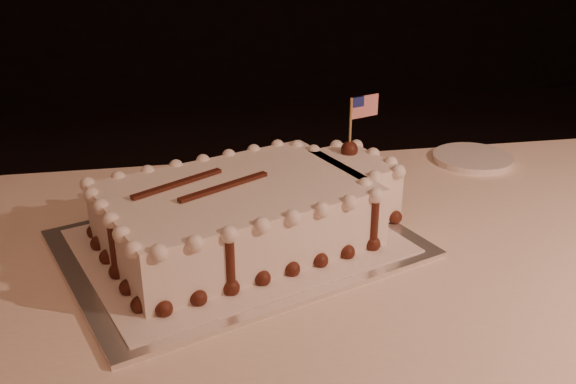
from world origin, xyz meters
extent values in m
cube|color=silver|center=(-0.11, 0.63, 0.75)|extent=(0.62, 0.54, 0.01)
cube|color=silver|center=(-0.11, 0.63, 0.76)|extent=(0.55, 0.49, 0.00)
cube|color=white|center=(-0.11, 0.63, 0.81)|extent=(0.45, 0.38, 0.09)
cube|color=white|center=(0.10, 0.71, 0.81)|extent=(0.14, 0.17, 0.09)
sphere|color=#4A1D12|center=(-0.22, 0.45, 0.77)|extent=(0.02, 0.02, 0.02)
sphere|color=#4A1D12|center=(-0.18, 0.47, 0.77)|extent=(0.02, 0.02, 0.02)
sphere|color=#4A1D12|center=(-0.13, 0.49, 0.77)|extent=(0.02, 0.02, 0.02)
sphere|color=#4A1D12|center=(-0.09, 0.50, 0.77)|extent=(0.02, 0.02, 0.02)
sphere|color=#4A1D12|center=(-0.04, 0.52, 0.77)|extent=(0.02, 0.02, 0.02)
sphere|color=#4A1D12|center=(0.00, 0.54, 0.77)|extent=(0.02, 0.02, 0.02)
sphere|color=#4A1D12|center=(0.05, 0.55, 0.77)|extent=(0.02, 0.02, 0.02)
sphere|color=#4A1D12|center=(0.09, 0.57, 0.77)|extent=(0.02, 0.02, 0.02)
sphere|color=#4A1D12|center=(0.09, 0.61, 0.77)|extent=(0.02, 0.02, 0.02)
sphere|color=#4A1D12|center=(0.11, 0.64, 0.77)|extent=(0.02, 0.02, 0.02)
sphere|color=#4A1D12|center=(0.15, 0.65, 0.77)|extent=(0.02, 0.02, 0.02)
sphere|color=#4A1D12|center=(0.15, 0.69, 0.77)|extent=(0.02, 0.02, 0.02)
sphere|color=#4A1D12|center=(0.14, 0.73, 0.77)|extent=(0.02, 0.02, 0.02)
sphere|color=#4A1D12|center=(0.12, 0.78, 0.77)|extent=(0.02, 0.02, 0.02)
sphere|color=#4A1D12|center=(0.08, 0.78, 0.77)|extent=(0.02, 0.02, 0.02)
sphere|color=#4A1D12|center=(0.04, 0.77, 0.77)|extent=(0.02, 0.02, 0.02)
sphere|color=#4A1D12|center=(0.02, 0.79, 0.77)|extent=(0.02, 0.02, 0.02)
sphere|color=#4A1D12|center=(-0.02, 0.80, 0.77)|extent=(0.02, 0.02, 0.02)
sphere|color=#4A1D12|center=(-0.06, 0.79, 0.77)|extent=(0.02, 0.02, 0.02)
sphere|color=#4A1D12|center=(-0.11, 0.77, 0.77)|extent=(0.02, 0.02, 0.02)
sphere|color=#4A1D12|center=(-0.15, 0.75, 0.77)|extent=(0.02, 0.02, 0.02)
sphere|color=#4A1D12|center=(-0.20, 0.74, 0.77)|extent=(0.02, 0.02, 0.02)
sphere|color=#4A1D12|center=(-0.24, 0.72, 0.77)|extent=(0.02, 0.02, 0.02)
sphere|color=#4A1D12|center=(-0.29, 0.70, 0.77)|extent=(0.02, 0.02, 0.02)
sphere|color=#4A1D12|center=(-0.33, 0.69, 0.77)|extent=(0.02, 0.02, 0.02)
sphere|color=#4A1D12|center=(-0.32, 0.64, 0.77)|extent=(0.02, 0.02, 0.02)
sphere|color=#4A1D12|center=(-0.30, 0.60, 0.77)|extent=(0.02, 0.02, 0.02)
sphere|color=#4A1D12|center=(-0.29, 0.56, 0.77)|extent=(0.02, 0.02, 0.02)
sphere|color=#4A1D12|center=(-0.27, 0.51, 0.77)|extent=(0.02, 0.02, 0.02)
sphere|color=#4A1D12|center=(-0.25, 0.47, 0.77)|extent=(0.02, 0.02, 0.02)
sphere|color=white|center=(-0.22, 0.45, 0.85)|extent=(0.02, 0.02, 0.02)
sphere|color=white|center=(-0.18, 0.47, 0.85)|extent=(0.02, 0.02, 0.02)
sphere|color=white|center=(-0.13, 0.49, 0.85)|extent=(0.02, 0.02, 0.02)
sphere|color=white|center=(-0.09, 0.50, 0.85)|extent=(0.02, 0.02, 0.02)
sphere|color=white|center=(-0.04, 0.52, 0.85)|extent=(0.02, 0.02, 0.02)
sphere|color=white|center=(0.00, 0.54, 0.85)|extent=(0.02, 0.02, 0.02)
sphere|color=white|center=(0.05, 0.55, 0.85)|extent=(0.02, 0.02, 0.02)
sphere|color=white|center=(0.09, 0.57, 0.85)|extent=(0.02, 0.02, 0.02)
sphere|color=white|center=(0.09, 0.61, 0.85)|extent=(0.02, 0.02, 0.02)
sphere|color=white|center=(0.11, 0.64, 0.85)|extent=(0.02, 0.02, 0.02)
sphere|color=white|center=(0.15, 0.65, 0.85)|extent=(0.02, 0.02, 0.02)
sphere|color=white|center=(0.15, 0.69, 0.85)|extent=(0.02, 0.02, 0.02)
sphere|color=white|center=(0.14, 0.73, 0.85)|extent=(0.02, 0.02, 0.02)
sphere|color=white|center=(0.12, 0.78, 0.85)|extent=(0.02, 0.02, 0.02)
sphere|color=white|center=(0.08, 0.78, 0.85)|extent=(0.02, 0.02, 0.02)
sphere|color=white|center=(0.04, 0.77, 0.85)|extent=(0.02, 0.02, 0.02)
sphere|color=white|center=(0.02, 0.79, 0.85)|extent=(0.02, 0.02, 0.02)
sphere|color=white|center=(-0.02, 0.80, 0.85)|extent=(0.02, 0.02, 0.02)
sphere|color=white|center=(-0.06, 0.79, 0.85)|extent=(0.02, 0.02, 0.02)
sphere|color=white|center=(-0.11, 0.77, 0.85)|extent=(0.02, 0.02, 0.02)
sphere|color=white|center=(-0.15, 0.75, 0.85)|extent=(0.02, 0.02, 0.02)
sphere|color=white|center=(-0.20, 0.74, 0.85)|extent=(0.02, 0.02, 0.02)
sphere|color=white|center=(-0.24, 0.72, 0.85)|extent=(0.02, 0.02, 0.02)
sphere|color=white|center=(-0.29, 0.70, 0.85)|extent=(0.02, 0.02, 0.02)
sphere|color=white|center=(-0.33, 0.69, 0.85)|extent=(0.02, 0.02, 0.02)
sphere|color=white|center=(-0.32, 0.64, 0.85)|extent=(0.02, 0.02, 0.02)
sphere|color=white|center=(-0.30, 0.60, 0.85)|extent=(0.02, 0.02, 0.02)
sphere|color=white|center=(-0.29, 0.56, 0.85)|extent=(0.02, 0.02, 0.02)
sphere|color=white|center=(-0.27, 0.51, 0.85)|extent=(0.02, 0.02, 0.02)
sphere|color=white|center=(-0.25, 0.47, 0.85)|extent=(0.02, 0.02, 0.02)
cylinder|color=#4A1D12|center=(-0.13, 0.49, 0.81)|extent=(0.01, 0.01, 0.08)
sphere|color=#4A1D12|center=(-0.13, 0.49, 0.77)|extent=(0.02, 0.02, 0.02)
cylinder|color=#4A1D12|center=(0.09, 0.57, 0.81)|extent=(0.01, 0.01, 0.08)
sphere|color=#4A1D12|center=(0.09, 0.57, 0.77)|extent=(0.02, 0.02, 0.02)
cylinder|color=#4A1D12|center=(0.14, 0.73, 0.81)|extent=(0.01, 0.01, 0.08)
sphere|color=#4A1D12|center=(0.14, 0.73, 0.77)|extent=(0.02, 0.02, 0.02)
cylinder|color=#4A1D12|center=(-0.02, 0.80, 0.81)|extent=(0.01, 0.01, 0.08)
sphere|color=#4A1D12|center=(-0.02, 0.80, 0.77)|extent=(0.02, 0.02, 0.02)
cylinder|color=#4A1D12|center=(-0.24, 0.72, 0.81)|extent=(0.01, 0.01, 0.08)
sphere|color=#4A1D12|center=(-0.24, 0.72, 0.77)|extent=(0.02, 0.02, 0.02)
cylinder|color=#4A1D12|center=(-0.29, 0.56, 0.81)|extent=(0.01, 0.01, 0.08)
sphere|color=#4A1D12|center=(-0.29, 0.56, 0.77)|extent=(0.02, 0.02, 0.02)
cube|color=#4A1D12|center=(-0.19, 0.65, 0.86)|extent=(0.14, 0.09, 0.01)
cube|color=#4A1D12|center=(-0.13, 0.63, 0.86)|extent=(0.14, 0.09, 0.01)
sphere|color=#4A1D12|center=(0.10, 0.74, 0.86)|extent=(0.03, 0.03, 0.03)
cylinder|color=#B2864C|center=(0.10, 0.74, 0.89)|extent=(0.00, 0.00, 0.11)
cube|color=red|center=(0.12, 0.75, 0.93)|extent=(0.05, 0.02, 0.04)
cube|color=navy|center=(0.11, 0.74, 0.94)|extent=(0.02, 0.01, 0.02)
cylinder|color=white|center=(0.41, 0.91, 0.76)|extent=(0.16, 0.16, 0.01)
camera|label=1|loc=(-0.19, -0.25, 1.23)|focal=40.00mm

